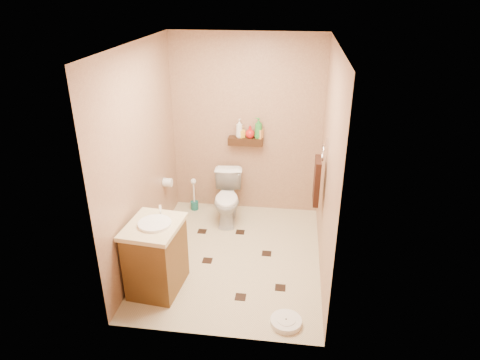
# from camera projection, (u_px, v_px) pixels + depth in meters

# --- Properties ---
(ground) EXTENTS (2.50, 2.50, 0.00)m
(ground) POSITION_uv_depth(u_px,v_px,m) (233.00, 256.00, 5.02)
(ground) COLOR beige
(ground) RESTS_ON ground
(wall_back) EXTENTS (2.00, 0.04, 2.40)m
(wall_back) POSITION_uv_depth(u_px,v_px,m) (246.00, 126.00, 5.64)
(wall_back) COLOR tan
(wall_back) RESTS_ON ground
(wall_front) EXTENTS (2.00, 0.04, 2.40)m
(wall_front) POSITION_uv_depth(u_px,v_px,m) (209.00, 222.00, 3.39)
(wall_front) COLOR tan
(wall_front) RESTS_ON ground
(wall_left) EXTENTS (0.04, 2.50, 2.40)m
(wall_left) POSITION_uv_depth(u_px,v_px,m) (141.00, 157.00, 4.64)
(wall_left) COLOR tan
(wall_left) RESTS_ON ground
(wall_right) EXTENTS (0.04, 2.50, 2.40)m
(wall_right) POSITION_uv_depth(u_px,v_px,m) (328.00, 167.00, 4.40)
(wall_right) COLOR tan
(wall_right) RESTS_ON ground
(ceiling) EXTENTS (2.00, 2.50, 0.02)m
(ceiling) POSITION_uv_depth(u_px,v_px,m) (231.00, 44.00, 4.01)
(ceiling) COLOR silver
(ceiling) RESTS_ON wall_back
(wall_shelf) EXTENTS (0.46, 0.14, 0.10)m
(wall_shelf) POSITION_uv_depth(u_px,v_px,m) (246.00, 141.00, 5.65)
(wall_shelf) COLOR #381A0F
(wall_shelf) RESTS_ON wall_back
(floor_accents) EXTENTS (1.17, 1.35, 0.01)m
(floor_accents) POSITION_uv_depth(u_px,v_px,m) (238.00, 258.00, 4.99)
(floor_accents) COLOR black
(floor_accents) RESTS_ON ground
(toilet) EXTENTS (0.43, 0.68, 0.66)m
(toilet) POSITION_uv_depth(u_px,v_px,m) (227.00, 198.00, 5.65)
(toilet) COLOR white
(toilet) RESTS_ON ground
(vanity) EXTENTS (0.57, 0.67, 0.88)m
(vanity) POSITION_uv_depth(u_px,v_px,m) (156.00, 256.00, 4.37)
(vanity) COLOR brown
(vanity) RESTS_ON ground
(bathroom_scale) EXTENTS (0.32, 0.32, 0.06)m
(bathroom_scale) POSITION_uv_depth(u_px,v_px,m) (286.00, 322.00, 4.02)
(bathroom_scale) COLOR white
(bathroom_scale) RESTS_ON ground
(toilet_brush) EXTENTS (0.11, 0.11, 0.48)m
(toilet_brush) POSITION_uv_depth(u_px,v_px,m) (194.00, 199.00, 6.00)
(toilet_brush) COLOR #175F58
(toilet_brush) RESTS_ON ground
(towel_ring) EXTENTS (0.12, 0.30, 0.76)m
(towel_ring) POSITION_uv_depth(u_px,v_px,m) (317.00, 179.00, 4.74)
(towel_ring) COLOR silver
(towel_ring) RESTS_ON wall_right
(toilet_paper) EXTENTS (0.12, 0.11, 0.12)m
(toilet_paper) POSITION_uv_depth(u_px,v_px,m) (168.00, 182.00, 5.47)
(toilet_paper) COLOR white
(toilet_paper) RESTS_ON wall_left
(bottle_a) EXTENTS (0.11, 0.11, 0.25)m
(bottle_a) POSITION_uv_depth(u_px,v_px,m) (239.00, 128.00, 5.58)
(bottle_a) COLOR silver
(bottle_a) RESTS_ON wall_shelf
(bottle_b) EXTENTS (0.10, 0.10, 0.15)m
(bottle_b) POSITION_uv_depth(u_px,v_px,m) (242.00, 132.00, 5.60)
(bottle_b) COLOR yellow
(bottle_b) RESTS_ON wall_shelf
(bottle_c) EXTENTS (0.15, 0.15, 0.16)m
(bottle_c) POSITION_uv_depth(u_px,v_px,m) (250.00, 132.00, 5.58)
(bottle_c) COLOR red
(bottle_c) RESTS_ON wall_shelf
(bottle_d) EXTENTS (0.12, 0.12, 0.28)m
(bottle_d) POSITION_uv_depth(u_px,v_px,m) (258.00, 128.00, 5.55)
(bottle_d) COLOR #2C8632
(bottle_d) RESTS_ON wall_shelf
(bottle_e) EXTENTS (0.11, 0.11, 0.18)m
(bottle_e) POSITION_uv_depth(u_px,v_px,m) (259.00, 131.00, 5.56)
(bottle_e) COLOR #E49C4C
(bottle_e) RESTS_ON wall_shelf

